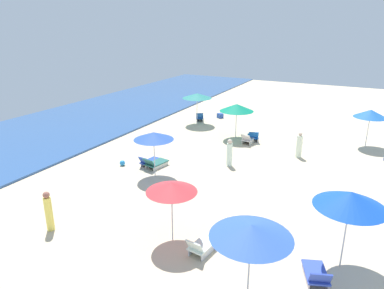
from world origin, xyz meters
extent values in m
cube|color=#315691|center=(0.00, 24.60, 0.06)|extent=(60.00, 10.79, 0.12)
cylinder|color=silver|center=(3.87, 11.98, 0.95)|extent=(0.05, 0.05, 1.91)
cone|color=#0B805C|center=(3.87, 11.98, 2.15)|extent=(2.30, 2.30, 0.49)
cube|color=silver|center=(3.38, 10.57, 0.12)|extent=(1.26, 0.09, 0.25)
cube|color=silver|center=(3.40, 11.09, 0.12)|extent=(1.26, 0.09, 0.25)
cube|color=silver|center=(3.39, 10.83, 0.28)|extent=(1.42, 0.67, 0.06)
cube|color=silver|center=(2.74, 10.86, 0.50)|extent=(0.41, 0.60, 0.47)
cube|color=silver|center=(4.06, 10.49, 0.12)|extent=(0.94, 0.40, 0.24)
cube|color=silver|center=(3.85, 11.03, 0.12)|extent=(0.94, 0.40, 0.24)
cube|color=#1657AF|center=(3.95, 10.76, 0.27)|extent=(1.28, 1.03, 0.06)
cube|color=#1657AF|center=(3.48, 10.58, 0.51)|extent=(0.53, 0.72, 0.50)
cylinder|color=silver|center=(5.97, 3.90, 0.97)|extent=(0.05, 0.05, 1.94)
cone|color=#2060B2|center=(5.97, 3.90, 2.19)|extent=(2.00, 2.00, 0.50)
cylinder|color=silver|center=(-10.39, 6.30, 1.10)|extent=(0.05, 0.05, 2.19)
cone|color=blue|center=(-10.39, 6.30, 2.37)|extent=(2.24, 2.24, 0.37)
cylinder|color=silver|center=(-4.11, 13.42, 1.00)|extent=(0.05, 0.05, 2.00)
cone|color=blue|center=(-4.11, 13.42, 2.19)|extent=(2.03, 2.03, 0.38)
cube|color=silver|center=(-2.96, 14.17, 0.10)|extent=(1.12, 0.18, 0.20)
cube|color=silver|center=(-2.89, 14.72, 0.10)|extent=(1.12, 0.18, 0.20)
cube|color=#294AA2|center=(-2.92, 14.44, 0.23)|extent=(1.32, 0.80, 0.06)
cube|color=#294AA2|center=(-3.49, 14.52, 0.43)|extent=(0.35, 0.65, 0.43)
cube|color=silver|center=(-3.06, 13.73, 0.11)|extent=(1.18, 0.25, 0.21)
cube|color=silver|center=(-2.96, 14.29, 0.11)|extent=(1.18, 0.25, 0.21)
cube|color=#296459|center=(-3.01, 14.01, 0.24)|extent=(1.42, 0.89, 0.06)
cube|color=#296459|center=(-3.61, 14.12, 0.45)|extent=(0.45, 0.68, 0.44)
cylinder|color=silver|center=(5.87, 15.95, 1.03)|extent=(0.05, 0.05, 2.06)
cone|color=#287D73|center=(5.87, 15.95, 2.25)|extent=(2.26, 2.26, 0.37)
cube|color=silver|center=(7.08, 16.02, 0.13)|extent=(1.04, 0.53, 0.25)
cube|color=silver|center=(6.86, 16.47, 0.13)|extent=(1.04, 0.53, 0.25)
cube|color=#1E58A8|center=(6.97, 16.24, 0.28)|extent=(1.39, 1.08, 0.06)
cube|color=#1E58A8|center=(6.45, 15.99, 0.52)|extent=(0.51, 0.63, 0.50)
cylinder|color=silver|center=(-8.65, 9.73, 0.98)|extent=(0.05, 0.05, 1.96)
cone|color=red|center=(-8.65, 9.73, 2.14)|extent=(1.82, 1.82, 0.35)
cube|color=silver|center=(-8.71, 8.17, 0.13)|extent=(1.16, 0.19, 0.26)
cube|color=silver|center=(-8.65, 8.69, 0.13)|extent=(1.16, 0.19, 0.26)
cube|color=white|center=(-8.68, 8.43, 0.29)|extent=(1.37, 0.78, 0.06)
cube|color=white|center=(-9.27, 8.51, 0.50)|extent=(0.35, 0.62, 0.45)
cylinder|color=silver|center=(-7.44, 4.12, 1.09)|extent=(0.05, 0.05, 2.19)
cone|color=blue|center=(-7.44, 4.12, 2.44)|extent=(2.20, 2.20, 0.51)
cube|color=silver|center=(-8.37, 4.49, 0.11)|extent=(0.99, 0.40, 0.23)
cube|color=silver|center=(-8.56, 5.01, 0.11)|extent=(0.99, 0.40, 0.23)
cube|color=#364EB9|center=(-8.46, 4.75, 0.26)|extent=(1.32, 1.02, 0.06)
cube|color=#364EB9|center=(-8.96, 4.56, 0.48)|extent=(0.46, 0.67, 0.46)
cylinder|color=white|center=(-1.04, 10.52, 0.65)|extent=(0.31, 0.31, 1.30)
sphere|color=beige|center=(-1.04, 10.52, 1.42)|extent=(0.26, 0.26, 0.26)
cylinder|color=#F9E15E|center=(-10.20, 14.23, 0.68)|extent=(0.34, 0.34, 1.37)
sphere|color=#9B5E4E|center=(-10.20, 14.23, 1.48)|extent=(0.25, 0.25, 0.25)
cylinder|color=white|center=(2.08, 7.36, 0.66)|extent=(0.36, 0.36, 1.33)
sphere|color=beige|center=(2.08, 7.36, 1.42)|extent=(0.20, 0.20, 0.20)
sphere|color=#278CD0|center=(-3.74, 15.82, 0.15)|extent=(0.31, 0.31, 0.31)
cube|color=#264DA3|center=(8.47, 15.07, 0.19)|extent=(0.57, 0.60, 0.38)
camera|label=1|loc=(-18.21, 4.03, 7.52)|focal=33.07mm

